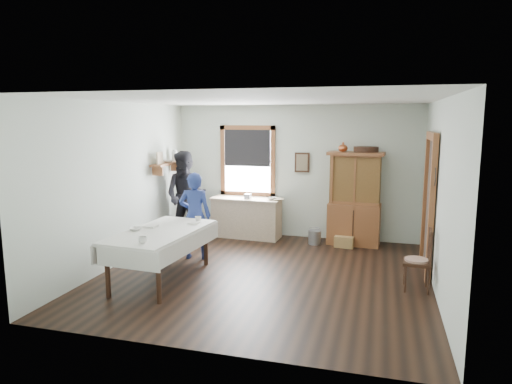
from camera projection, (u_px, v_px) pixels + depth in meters
room at (265, 190)px, 6.95m from camera, size 5.01×5.01×2.70m
window at (248, 157)px, 9.51m from camera, size 1.18×0.07×1.48m
doorway at (430, 200)px, 7.14m from camera, size 0.09×1.14×2.22m
wall_shelf at (168, 162)px, 9.00m from camera, size 0.24×1.00×0.44m
framed_picture at (302, 162)px, 9.22m from camera, size 0.30×0.04×0.40m
rug_beater at (435, 168)px, 6.53m from camera, size 0.01×0.27×0.27m
work_counter at (247, 218)px, 9.40m from camera, size 1.46×0.63×0.82m
china_hutch at (355, 199)px, 8.78m from camera, size 1.09×0.57×1.80m
dining_table at (162, 255)px, 6.89m from camera, size 1.15×1.99×0.77m
spindle_chair at (417, 259)px, 6.47m from camera, size 0.44×0.44×0.90m
pail at (314, 237)px, 8.91m from camera, size 0.32×0.32×0.27m
wicker_basket at (344, 241)px, 8.71m from camera, size 0.38×0.29×0.21m
woman_blue at (195, 219)px, 7.91m from camera, size 0.57×0.43×1.41m
figure_dark at (186, 199)px, 9.12m from camera, size 0.82×0.65×1.66m
table_cup_a at (143, 240)px, 6.12m from camera, size 0.15×0.15×0.09m
table_cup_b at (198, 219)px, 7.37m from camera, size 0.13×0.13×0.10m
table_bowl at (135, 229)px, 6.83m from camera, size 0.21×0.21×0.05m
counter_book at (272, 199)px, 9.10m from camera, size 0.27×0.29×0.02m
counter_bowl at (271, 198)px, 9.11m from camera, size 0.18×0.18×0.06m
shelf_bowl at (168, 161)px, 9.01m from camera, size 0.22×0.22×0.05m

